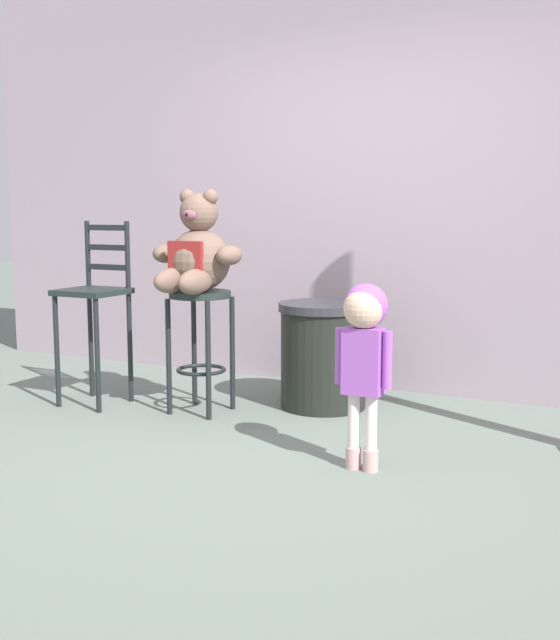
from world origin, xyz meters
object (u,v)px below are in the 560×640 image
Objects in this scene: child_walking at (364,336)px; trash_bin at (323,355)px; bar_stool_with_teddy at (201,327)px; bar_chair_empty at (95,302)px; teddy_bear at (197,254)px.

trash_bin is at bearing 26.37° from child_walking.
child_walking is at bearing -24.27° from bar_stool_with_teddy.
trash_bin is 0.57× the size of bar_chair_empty.
bar_stool_with_teddy is at bearing 59.31° from child_walking.
child_walking is 2.03m from bar_chair_empty.
bar_chair_empty is at bearing 70.50° from child_walking.
bar_stool_with_teddy is 1.40m from child_walking.
trash_bin is at bearing 37.39° from teddy_bear.
bar_chair_empty is at bearing -170.87° from bar_stool_with_teddy.
bar_stool_with_teddy is 0.64× the size of bar_chair_empty.
bar_chair_empty reaches higher than bar_stool_with_teddy.
bar_chair_empty is at bearing -157.24° from trash_bin.
bar_stool_with_teddy is 0.44m from teddy_bear.
teddy_bear is at bearing -142.61° from trash_bin.
trash_bin is at bearing 22.76° from bar_chair_empty.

